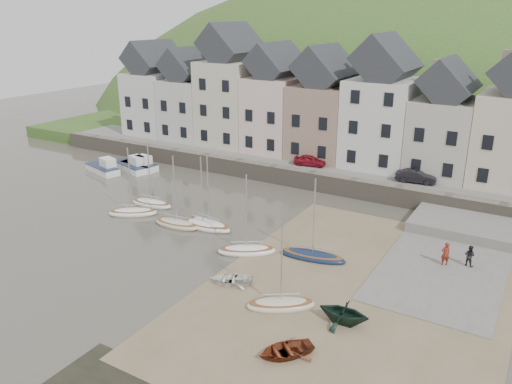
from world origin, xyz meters
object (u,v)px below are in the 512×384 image
Objects in this scene: sailboat_0 at (152,203)px; car_right at (416,176)px; person_dark at (469,256)px; person_red at (445,254)px; rowboat_red at (285,350)px; rowboat_green at (344,312)px; rowboat_white at (231,279)px; car_left at (310,160)px.

car_right is at bearing 35.52° from sailboat_0.
sailboat_0 is 4.15× the size of person_dark.
sailboat_0 reaches higher than person_red.
rowboat_red is 27.38m from car_right.
car_right is at bearing -178.68° from rowboat_green.
sailboat_0 is 27.18m from person_dark.
rowboat_white is at bearing -97.21° from rowboat_green.
sailboat_0 is 1.87× the size of car_left.
car_left is at bearing 57.50° from sailboat_0.
person_dark is at bearing 175.35° from person_red.
rowboat_white is at bearing -29.97° from sailboat_0.
rowboat_red is 0.80× the size of car_right.
person_red reaches higher than rowboat_white.
rowboat_green is at bearing 83.06° from person_dark.
rowboat_red is at bearing -31.99° from sailboat_0.
rowboat_red is 1.76× the size of person_red.
car_right is (6.08, 22.59, 1.87)m from rowboat_white.
person_red is (11.47, 9.69, 0.62)m from rowboat_white.
person_dark is at bearing -132.40° from car_left.
rowboat_green is at bearing 39.41° from person_red.
sailboat_0 is at bearing 118.27° from car_right.
rowboat_red is (6.49, -4.73, 0.02)m from rowboat_white.
sailboat_0 is 3.72× the size of person_red.
person_red is 0.50× the size of car_left.
rowboat_green is (8.01, -0.53, 0.47)m from rowboat_white.
rowboat_white is at bearing -176.71° from rowboat_red.
person_red is 14.03m from car_right.
car_left is 0.90× the size of car_right.
rowboat_red is at bearing 173.60° from car_right.
person_red is at bearing -136.37° from car_left.
car_left is at bearing -69.99° from person_red.
rowboat_white is at bearing -175.88° from car_left.
car_right reaches higher than rowboat_green.
car_left is (9.19, 14.43, 1.91)m from sailboat_0.
car_right is at bearing 138.07° from rowboat_white.
rowboat_white is 1.65× the size of person_red.
rowboat_green reaches higher than rowboat_white.
rowboat_green is 1.89× the size of person_dark.
sailboat_0 is 23.79m from rowboat_green.
car_left is 11.03m from car_right.
car_right is (-6.85, 12.14, 1.33)m from person_dark.
sailboat_0 is 24.92m from car_right.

